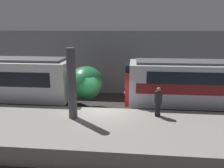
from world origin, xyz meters
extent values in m
plane|color=#33302D|center=(0.00, 0.00, 0.00)|extent=(120.00, 120.00, 0.00)
cube|color=gray|center=(0.00, -2.39, 0.45)|extent=(40.00, 4.78, 0.90)
cube|color=gray|center=(0.00, 6.09, 2.68)|extent=(50.00, 0.15, 5.35)
cylinder|color=#47474C|center=(-1.42, -1.61, 2.76)|extent=(0.45, 0.45, 3.73)
ellipsoid|color=#238447|center=(-1.50, 2.09, 1.92)|extent=(2.42, 2.71, 2.24)
sphere|color=#F2EFCC|center=(-0.55, 2.09, 1.52)|extent=(0.20, 0.20, 0.20)
cube|color=red|center=(1.38, 2.09, 1.84)|extent=(0.25, 2.89, 2.13)
cube|color=black|center=(1.38, 2.09, 2.90)|extent=(0.25, 2.59, 0.85)
sphere|color=#EA4C42|center=(1.22, 1.43, 1.46)|extent=(0.18, 0.18, 0.18)
sphere|color=#EA4C42|center=(1.22, 2.75, 1.46)|extent=(0.18, 0.18, 0.18)
cube|color=black|center=(3.10, -0.93, 1.28)|extent=(0.28, 0.20, 0.75)
cube|color=#232328|center=(3.10, -0.93, 1.98)|extent=(0.38, 0.24, 0.66)
sphere|color=#9E7051|center=(3.10, -0.93, 2.42)|extent=(0.21, 0.21, 0.21)
camera|label=1|loc=(1.72, -12.26, 5.59)|focal=35.00mm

